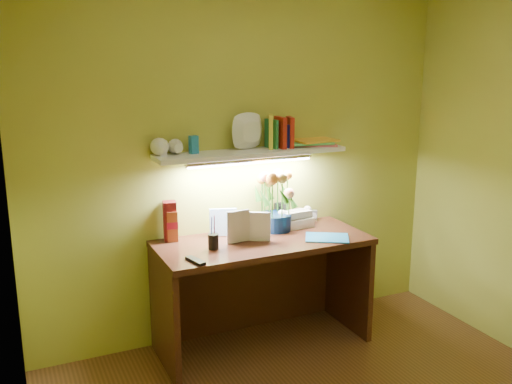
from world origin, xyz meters
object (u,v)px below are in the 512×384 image
Objects in this scene: telephone at (295,217)px; whisky_bottle at (172,222)px; desk_clock at (312,216)px; desk at (263,293)px; flower_bouquet at (275,202)px.

whisky_bottle is (-0.88, 0.05, 0.06)m from telephone.
telephone is at bearing -3.18° from whisky_bottle.
telephone reaches higher than desk_clock.
telephone is at bearing -137.97° from desk_clock.
desk_clock is at bearing 18.10° from telephone.
telephone is 0.88× the size of whisky_bottle.
desk_clock reaches higher than desk.
desk_clock is at bearing 14.16° from flower_bouquet.
desk is at bearing -134.12° from desk_clock.
desk_clock is at bearing 26.15° from desk.
desk is 3.53× the size of flower_bouquet.
telephone is at bearing 28.13° from desk.
desk is 0.70m from desk_clock.
flower_bouquet is 1.55× the size of whisky_bottle.
flower_bouquet reaches higher than desk.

